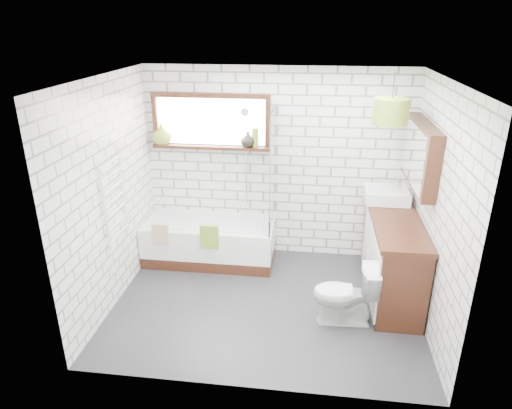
# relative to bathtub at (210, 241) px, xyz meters

# --- Properties ---
(floor) EXTENTS (3.40, 2.60, 0.01)m
(floor) POSITION_rel_bathtub_xyz_m (0.84, -0.93, -0.28)
(floor) COLOR #26262A
(floor) RESTS_ON ground
(ceiling) EXTENTS (3.40, 2.60, 0.01)m
(ceiling) POSITION_rel_bathtub_xyz_m (0.84, -0.93, 2.23)
(ceiling) COLOR white
(ceiling) RESTS_ON ground
(wall_back) EXTENTS (3.40, 0.01, 2.50)m
(wall_back) POSITION_rel_bathtub_xyz_m (0.84, 0.38, 0.98)
(wall_back) COLOR white
(wall_back) RESTS_ON ground
(wall_front) EXTENTS (3.40, 0.01, 2.50)m
(wall_front) POSITION_rel_bathtub_xyz_m (0.84, -2.23, 0.98)
(wall_front) COLOR white
(wall_front) RESTS_ON ground
(wall_left) EXTENTS (0.01, 2.60, 2.50)m
(wall_left) POSITION_rel_bathtub_xyz_m (-0.86, -0.93, 0.98)
(wall_left) COLOR white
(wall_left) RESTS_ON ground
(wall_right) EXTENTS (0.01, 2.60, 2.50)m
(wall_right) POSITION_rel_bathtub_xyz_m (2.55, -0.93, 0.98)
(wall_right) COLOR white
(wall_right) RESTS_ON ground
(window) EXTENTS (1.52, 0.16, 0.68)m
(window) POSITION_rel_bathtub_xyz_m (-0.01, 0.33, 1.53)
(window) COLOR black
(window) RESTS_ON wall_back
(towel_radiator) EXTENTS (0.06, 0.52, 1.00)m
(towel_radiator) POSITION_rel_bathtub_xyz_m (-0.82, -0.93, 0.93)
(towel_radiator) COLOR white
(towel_radiator) RESTS_ON wall_left
(mirror_cabinet) EXTENTS (0.16, 1.20, 0.70)m
(mirror_cabinet) POSITION_rel_bathtub_xyz_m (2.46, -0.33, 1.38)
(mirror_cabinet) COLOR black
(mirror_cabinet) RESTS_ON wall_right
(shower_riser) EXTENTS (0.02, 0.02, 1.30)m
(shower_riser) POSITION_rel_bathtub_xyz_m (0.44, 0.33, 1.08)
(shower_riser) COLOR silver
(shower_riser) RESTS_ON wall_back
(bathtub) EXTENTS (1.69, 0.75, 0.55)m
(bathtub) POSITION_rel_bathtub_xyz_m (0.00, 0.00, 0.00)
(bathtub) COLOR white
(bathtub) RESTS_ON floor
(shower_screen) EXTENTS (0.02, 0.72, 1.50)m
(shower_screen) POSITION_rel_bathtub_xyz_m (0.83, 0.00, 1.02)
(shower_screen) COLOR white
(shower_screen) RESTS_ON bathtub
(towel_green) EXTENTS (0.22, 0.06, 0.31)m
(towel_green) POSITION_rel_bathtub_xyz_m (0.09, -0.37, 0.25)
(towel_green) COLOR olive
(towel_green) RESTS_ON bathtub
(towel_beige) EXTENTS (0.21, 0.05, 0.27)m
(towel_beige) POSITION_rel_bathtub_xyz_m (-0.54, -0.37, 0.25)
(towel_beige) COLOR tan
(towel_beige) RESTS_ON bathtub
(vanity) EXTENTS (0.54, 1.67, 0.96)m
(vanity) POSITION_rel_bathtub_xyz_m (2.28, -0.47, 0.20)
(vanity) COLOR black
(vanity) RESTS_ON floor
(basin) EXTENTS (0.52, 0.45, 0.15)m
(basin) POSITION_rel_bathtub_xyz_m (2.22, 0.03, 0.76)
(basin) COLOR white
(basin) RESTS_ON vanity
(tap) EXTENTS (0.03, 0.03, 0.17)m
(tap) POSITION_rel_bathtub_xyz_m (2.38, 0.03, 0.81)
(tap) COLOR silver
(tap) RESTS_ON vanity
(toilet) EXTENTS (0.41, 0.68, 0.67)m
(toilet) POSITION_rel_bathtub_xyz_m (1.71, -1.15, 0.06)
(toilet) COLOR white
(toilet) RESTS_ON floor
(vase_olive) EXTENTS (0.33, 0.33, 0.26)m
(vase_olive) POSITION_rel_bathtub_xyz_m (-0.66, 0.30, 1.34)
(vase_olive) COLOR olive
(vase_olive) RESTS_ON window
(vase_dark) EXTENTS (0.23, 0.23, 0.20)m
(vase_dark) POSITION_rel_bathtub_xyz_m (0.48, 0.30, 1.30)
(vase_dark) COLOR black
(vase_dark) RESTS_ON window
(bottle) EXTENTS (0.08, 0.08, 0.24)m
(bottle) POSITION_rel_bathtub_xyz_m (0.57, 0.30, 1.33)
(bottle) COLOR olive
(bottle) RESTS_ON window
(pendant) EXTENTS (0.37, 0.37, 0.28)m
(pendant) POSITION_rel_bathtub_xyz_m (2.11, -0.26, 1.83)
(pendant) COLOR olive
(pendant) RESTS_ON ceiling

